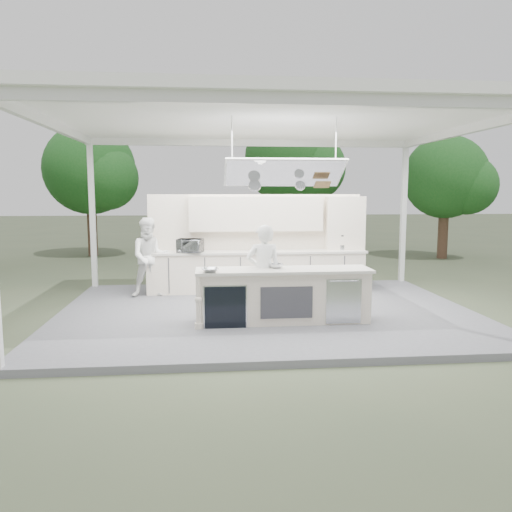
{
  "coord_description": "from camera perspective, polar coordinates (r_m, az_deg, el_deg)",
  "views": [
    {
      "loc": [
        -1.14,
        -9.52,
        2.4
      ],
      "look_at": [
        -0.16,
        0.4,
        1.14
      ],
      "focal_mm": 35.0,
      "sensor_mm": 36.0,
      "label": 1
    }
  ],
  "objects": [
    {
      "name": "back_counter",
      "position": [
        11.62,
        0.07,
        -1.71
      ],
      "size": [
        5.08,
        0.72,
        0.95
      ],
      "color": "white",
      "rests_on": "stage_deck"
    },
    {
      "name": "tree_cluster",
      "position": [
        19.34,
        -2.76,
        9.85
      ],
      "size": [
        19.55,
        9.4,
        5.85
      ],
      "color": "brown",
      "rests_on": "ground"
    },
    {
      "name": "stage_deck",
      "position": [
        9.87,
        1.18,
        -6.51
      ],
      "size": [
        8.0,
        6.0,
        0.12
      ],
      "primitive_type": "cube",
      "color": "slate",
      "rests_on": "ground"
    },
    {
      "name": "back_wall_unit",
      "position": [
        11.77,
        2.13,
        3.19
      ],
      "size": [
        5.05,
        0.48,
        2.25
      ],
      "color": "white",
      "rests_on": "stage_deck"
    },
    {
      "name": "ground",
      "position": [
        9.89,
        1.18,
        -6.84
      ],
      "size": [
        90.0,
        90.0,
        0.0
      ],
      "primitive_type": "plane",
      "color": "#474F36",
      "rests_on": "ground"
    },
    {
      "name": "sous_chef",
      "position": [
        11.23,
        -12.02,
        -0.14
      ],
      "size": [
        0.95,
        0.8,
        1.75
      ],
      "primitive_type": "imported",
      "rotation": [
        0.0,
        0.0,
        0.17
      ],
      "color": "white",
      "rests_on": "stage_deck"
    },
    {
      "name": "demo_island",
      "position": [
        8.9,
        3.03,
        -4.51
      ],
      "size": [
        3.1,
        0.79,
        0.95
      ],
      "color": "white",
      "rests_on": "stage_deck"
    },
    {
      "name": "head_chef",
      "position": [
        8.99,
        0.89,
        -1.87
      ],
      "size": [
        0.64,
        0.44,
        1.72
      ],
      "primitive_type": "imported",
      "rotation": [
        0.0,
        0.0,
        3.18
      ],
      "color": "white",
      "rests_on": "stage_deck"
    },
    {
      "name": "tent",
      "position": [
        9.67,
        1.26,
        15.0
      ],
      "size": [
        8.2,
        6.2,
        3.86
      ],
      "color": "white",
      "rests_on": "ground"
    },
    {
      "name": "bowl_small",
      "position": [
        8.91,
        2.35,
        -1.13
      ],
      "size": [
        0.26,
        0.26,
        0.08
      ],
      "primitive_type": "imported",
      "rotation": [
        0.0,
        0.0,
        -0.06
      ],
      "color": "silver",
      "rests_on": "demo_island"
    },
    {
      "name": "bowl_large",
      "position": [
        8.47,
        -5.29,
        -1.62
      ],
      "size": [
        0.33,
        0.33,
        0.07
      ],
      "primitive_type": "imported",
      "rotation": [
        0.0,
        0.0,
        0.15
      ],
      "color": "#B6B8BD",
      "rests_on": "demo_island"
    },
    {
      "name": "toaster_oven",
      "position": [
        11.29,
        -7.54,
        1.17
      ],
      "size": [
        0.63,
        0.5,
        0.31
      ],
      "primitive_type": "imported",
      "rotation": [
        0.0,
        0.0,
        -0.25
      ],
      "color": "#B8BBBF",
      "rests_on": "back_counter"
    }
  ]
}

